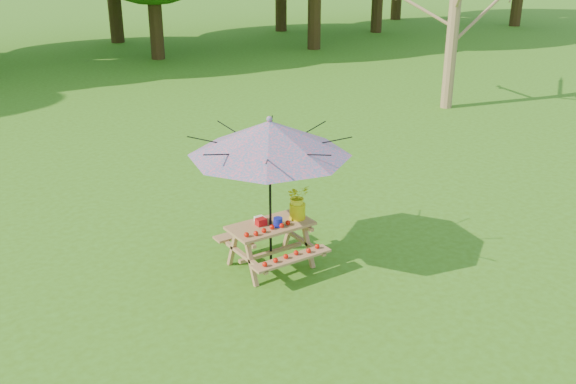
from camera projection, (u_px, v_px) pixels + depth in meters
picnic_table at (271, 246)px, 9.26m from camera, size 1.20×1.32×0.67m
patio_umbrella at (270, 138)px, 8.67m from camera, size 2.65×2.65×2.26m
produce_bins at (268, 221)px, 9.11m from camera, size 0.31×0.42×0.13m
tomatoes_row at (268, 229)px, 8.91m from camera, size 0.77×0.13×0.07m
flower_bucket at (297, 201)px, 9.23m from camera, size 0.32×0.28×0.52m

